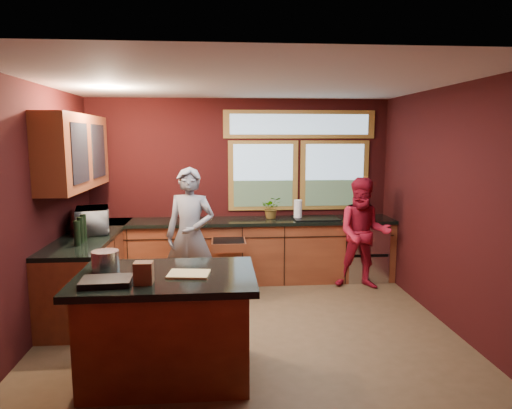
{
  "coord_description": "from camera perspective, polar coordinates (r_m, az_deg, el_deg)",
  "views": [
    {
      "loc": [
        -0.32,
        -4.89,
        2.13
      ],
      "look_at": [
        0.11,
        0.4,
        1.34
      ],
      "focal_mm": 32.0,
      "sensor_mm": 36.0,
      "label": 1
    }
  ],
  "objects": [
    {
      "name": "floor",
      "position": [
        5.34,
        -0.88,
        -15.08
      ],
      "size": [
        4.5,
        4.5,
        0.0
      ],
      "primitive_type": "plane",
      "color": "brown",
      "rests_on": "ground"
    },
    {
      "name": "room_shell",
      "position": [
        5.23,
        -7.72,
        4.72
      ],
      "size": [
        4.52,
        4.02,
        2.71
      ],
      "color": "black",
      "rests_on": "ground"
    },
    {
      "name": "back_counter",
      "position": [
        6.81,
        -0.15,
        -5.73
      ],
      "size": [
        4.5,
        0.64,
        0.93
      ],
      "color": "#612917",
      "rests_on": "floor"
    },
    {
      "name": "left_counter",
      "position": [
        6.19,
        -19.92,
        -7.67
      ],
      "size": [
        0.64,
        2.3,
        0.93
      ],
      "color": "#612917",
      "rests_on": "floor"
    },
    {
      "name": "island",
      "position": [
        4.26,
        -10.99,
        -14.54
      ],
      "size": [
        1.55,
        1.05,
        0.95
      ],
      "color": "#612917",
      "rests_on": "floor"
    },
    {
      "name": "person_grey",
      "position": [
        5.91,
        -8.21,
        -3.91
      ],
      "size": [
        0.73,
        0.57,
        1.75
      ],
      "primitive_type": "imported",
      "rotation": [
        0.0,
        0.0,
        -0.26
      ],
      "color": "slate",
      "rests_on": "floor"
    },
    {
      "name": "person_red",
      "position": [
        6.6,
        13.29,
        -3.55
      ],
      "size": [
        0.88,
        0.76,
        1.57
      ],
      "primitive_type": "imported",
      "rotation": [
        0.0,
        0.0,
        -0.23
      ],
      "color": "maroon",
      "rests_on": "floor"
    },
    {
      "name": "microwave",
      "position": [
        6.13,
        -19.74,
        -1.86
      ],
      "size": [
        0.51,
        0.65,
        0.32
      ],
      "primitive_type": "imported",
      "rotation": [
        0.0,
        0.0,
        1.81
      ],
      "color": "#999999",
      "rests_on": "left_counter"
    },
    {
      "name": "potted_plant",
      "position": [
        6.76,
        1.96,
        -0.4
      ],
      "size": [
        0.29,
        0.25,
        0.33
      ],
      "primitive_type": "imported",
      "color": "#999999",
      "rests_on": "back_counter"
    },
    {
      "name": "paper_towel",
      "position": [
        6.77,
        5.26,
        -0.62
      ],
      "size": [
        0.12,
        0.12,
        0.28
      ],
      "primitive_type": "cylinder",
      "color": "white",
      "rests_on": "back_counter"
    },
    {
      "name": "cutting_board",
      "position": [
        4.03,
        -8.4,
        -8.6
      ],
      "size": [
        0.38,
        0.29,
        0.02
      ],
      "primitive_type": "cube",
      "rotation": [
        0.0,
        0.0,
        -0.12
      ],
      "color": "tan",
      "rests_on": "island"
    },
    {
      "name": "stock_pot",
      "position": [
        4.32,
        -18.31,
        -6.7
      ],
      "size": [
        0.24,
        0.24,
        0.18
      ],
      "primitive_type": "cylinder",
      "color": "silver",
      "rests_on": "island"
    },
    {
      "name": "paper_bag",
      "position": [
        3.86,
        -13.87,
        -8.3
      ],
      "size": [
        0.15,
        0.12,
        0.18
      ],
      "primitive_type": "cube",
      "rotation": [
        0.0,
        0.0,
        -0.02
      ],
      "color": "brown",
      "rests_on": "island"
    },
    {
      "name": "black_tray",
      "position": [
        3.94,
        -18.2,
        -9.13
      ],
      "size": [
        0.42,
        0.3,
        0.05
      ],
      "primitive_type": "cube",
      "rotation": [
        0.0,
        0.0,
        0.06
      ],
      "color": "black",
      "rests_on": "island"
    }
  ]
}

